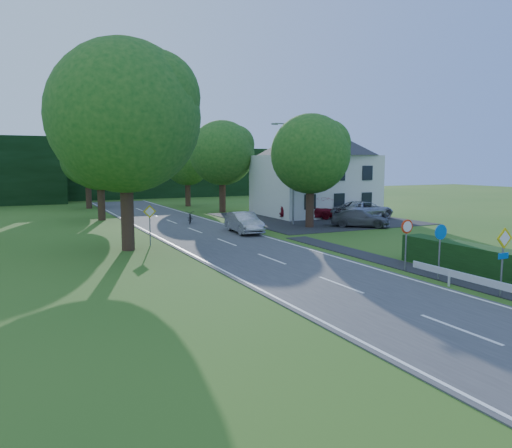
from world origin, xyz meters
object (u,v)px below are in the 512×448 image
parked_car_red (306,209)px  parked_car_silver_a (298,208)px  parked_car_grey (360,218)px  parasol (321,208)px  moving_car (244,222)px  streetlight (292,169)px  motorcycle (190,217)px  parked_car_silver_b (364,210)px

parked_car_red → parked_car_silver_a: size_ratio=1.10×
parked_car_red → parked_car_grey: size_ratio=1.09×
parked_car_grey → parasol: parasol is taller
parked_car_silver_a → moving_car: bearing=126.0°
streetlight → motorcycle: bearing=149.9°
streetlight → parasol: (4.14, 2.07, -3.41)m
parked_car_silver_a → parked_car_silver_b: (4.26, -4.21, 0.05)m
motorcycle → parked_car_silver_a: (10.72, 1.11, 0.21)m
parasol → streetlight: bearing=-153.4°
streetlight → parasol: 5.75m
parasol → parked_car_grey: bearing=-91.1°
parked_car_red → parked_car_silver_a: 2.24m
motorcycle → parked_car_red: (10.26, -1.08, 0.31)m
parasol → motorcycle: bearing=169.8°
parked_car_silver_a → parked_car_silver_b: bearing=-139.7°
parked_car_silver_a → parked_car_grey: (0.36, -8.69, -0.08)m
parked_car_silver_a → parasol: bearing=-176.4°
motorcycle → parked_car_red: bearing=14.4°
motorcycle → streetlight: bearing=-9.6°
moving_car → motorcycle: (-1.69, 6.75, -0.21)m
streetlight → parked_car_silver_b: streetlight is taller
parked_car_silver_b → parked_car_red: bearing=63.7°
motorcycle → parked_car_silver_b: (14.97, -3.10, 0.26)m
moving_car → motorcycle: size_ratio=2.26×
moving_car → parked_car_silver_b: 13.77m
parked_car_silver_a → parasol: parasol is taller
moving_car → parked_car_silver_b: parked_car_silver_b is taller
motorcycle → parked_car_grey: parked_car_grey is taller
motorcycle → parked_car_grey: 13.43m
parked_car_silver_b → parked_car_grey: bearing=135.9°
parasol → parked_car_red: bearing=135.0°
parked_car_red → moving_car: bearing=145.2°
parked_car_red → parasol: bearing=-113.2°
moving_car → parked_car_grey: bearing=-0.2°
parked_car_silver_b → motorcycle: bearing=75.2°
moving_car → parked_car_grey: 9.43m
moving_car → parked_car_silver_b: bearing=20.2°
parked_car_silver_a → parked_car_red: bearing=163.3°
streetlight → parked_car_red: streetlight is taller
streetlight → parked_car_grey: 6.54m
parked_car_silver_a → parked_car_silver_b: size_ratio=0.79×
moving_car → parked_car_grey: moving_car is taller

